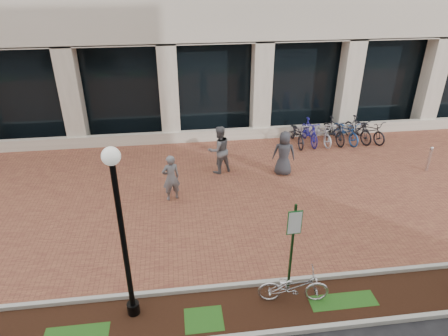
{
  "coord_description": "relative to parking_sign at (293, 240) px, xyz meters",
  "views": [
    {
      "loc": [
        -1.82,
        -11.75,
        7.25
      ],
      "look_at": [
        -0.38,
        -0.8,
        1.4
      ],
      "focal_mm": 32.0,
      "sensor_mm": 36.0,
      "label": 1
    }
  ],
  "objects": [
    {
      "name": "ground",
      "position": [
        -0.66,
        4.82,
        -1.61
      ],
      "size": [
        120.0,
        120.0,
        0.0
      ],
      "primitive_type": "plane",
      "color": "black",
      "rests_on": "ground"
    },
    {
      "name": "brick_plaza",
      "position": [
        -0.66,
        4.82,
        -1.6
      ],
      "size": [
        40.0,
        9.0,
        0.01
      ],
      "primitive_type": "cube",
      "color": "brown",
      "rests_on": "ground"
    },
    {
      "name": "planting_strip",
      "position": [
        -0.66,
        -0.43,
        -1.6
      ],
      "size": [
        40.0,
        1.5,
        0.01
      ],
      "primitive_type": "cube",
      "color": "black",
      "rests_on": "ground"
    },
    {
      "name": "curb_plaza_side",
      "position": [
        -0.66,
        0.32,
        -1.55
      ],
      "size": [
        40.0,
        0.12,
        0.12
      ],
      "primitive_type": "cube",
      "color": "#A4A39A",
      "rests_on": "ground"
    },
    {
      "name": "curb_street_side",
      "position": [
        -0.66,
        -1.18,
        -1.55
      ],
      "size": [
        40.0,
        0.12,
        0.12
      ],
      "primitive_type": "cube",
      "color": "#A4A39A",
      "rests_on": "ground"
    },
    {
      "name": "parking_sign",
      "position": [
        0.0,
        0.0,
        0.0
      ],
      "size": [
        0.34,
        0.07,
        2.54
      ],
      "rotation": [
        0.0,
        0.0,
        0.05
      ],
      "color": "#133615",
      "rests_on": "ground"
    },
    {
      "name": "lamppost",
      "position": [
        -3.68,
        -0.17,
        0.77
      ],
      "size": [
        0.36,
        0.36,
        4.21
      ],
      "color": "black",
      "rests_on": "ground"
    },
    {
      "name": "locked_bicycle",
      "position": [
        0.04,
        -0.26,
        -1.17
      ],
      "size": [
        1.73,
        0.79,
        0.88
      ],
      "primitive_type": "imported",
      "rotation": [
        0.0,
        0.0,
        1.44
      ],
      "color": "silver",
      "rests_on": "ground"
    },
    {
      "name": "pedestrian_left",
      "position": [
        -2.72,
        4.65,
        -0.79
      ],
      "size": [
        0.68,
        0.55,
        1.63
      ],
      "primitive_type": "imported",
      "rotation": [
        0.0,
        0.0,
        3.44
      ],
      "color": "slate",
      "rests_on": "ground"
    },
    {
      "name": "pedestrian_mid",
      "position": [
        -0.92,
        6.37,
        -0.69
      ],
      "size": [
        1.09,
        0.97,
        1.85
      ],
      "primitive_type": "imported",
      "rotation": [
        0.0,
        0.0,
        3.51
      ],
      "color": "slate",
      "rests_on": "ground"
    },
    {
      "name": "pedestrian_right",
      "position": [
        1.43,
        5.9,
        -0.76
      ],
      "size": [
        0.93,
        0.71,
        1.7
      ],
      "primitive_type": "imported",
      "rotation": [
        0.0,
        0.0,
        2.92
      ],
      "color": "#2B2C31",
      "rests_on": "ground"
    },
    {
      "name": "bollard",
      "position": [
        6.97,
        5.42,
        -1.1
      ],
      "size": [
        0.12,
        0.12,
        1.0
      ],
      "color": "silver",
      "rests_on": "ground"
    },
    {
      "name": "bike_rack_cluster",
      "position": [
        4.38,
        8.46,
        -1.09
      ],
      "size": [
        4.25,
        1.99,
        1.1
      ],
      "rotation": [
        0.0,
        0.0,
        0.11
      ],
      "color": "black",
      "rests_on": "ground"
    }
  ]
}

